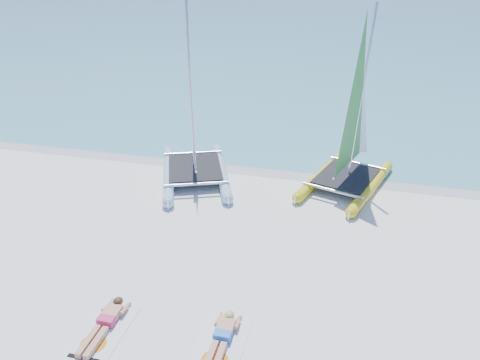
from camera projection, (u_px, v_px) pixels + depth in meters
The scene contains 9 objects.
ground at pixel (247, 253), 12.83m from camera, with size 140.00×140.00×0.00m, color white.
sea at pixel (346, 6), 67.61m from camera, with size 140.00×115.00×0.01m, color #73BDC0.
wet_sand_strip at pixel (280, 170), 17.61m from camera, with size 140.00×1.40×0.01m, color beige.
catamaran_blue at pixel (193, 126), 16.30m from camera, with size 3.90×5.32×6.56m.
catamaran_yellow at pixel (355, 129), 15.96m from camera, with size 3.44×4.99×6.21m.
towel_a at pixel (102, 332), 10.16m from camera, with size 1.00×1.85×0.02m, color white.
sunbather_a at pixel (105, 322), 10.28m from camera, with size 0.37×1.73×0.26m.
towel_b at pixel (219, 348), 9.77m from camera, with size 1.00×1.85×0.02m, color white.
sunbather_b at pixel (222, 337), 9.88m from camera, with size 0.37×1.73×0.26m.
Camera 1 is at (2.38, -10.33, 7.50)m, focal length 35.00 mm.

